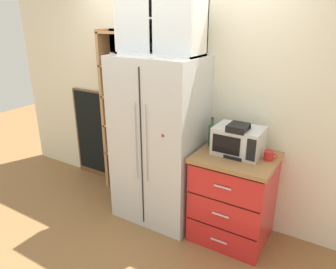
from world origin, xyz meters
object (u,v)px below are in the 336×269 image
at_px(coffee_maker, 238,140).
at_px(bottle_green, 212,133).
at_px(refrigerator, 160,141).
at_px(mug_red, 269,156).
at_px(microwave, 238,140).
at_px(chalkboard_menu, 93,134).

height_order(coffee_maker, bottle_green, coffee_maker).
relative_size(refrigerator, mug_red, 14.93).
bearing_deg(coffee_maker, microwave, 103.25).
bearing_deg(chalkboard_menu, bottle_green, -5.95).
bearing_deg(coffee_maker, bottle_green, 163.80).
bearing_deg(bottle_green, coffee_maker, -16.20).
xyz_separation_m(coffee_maker, bottle_green, (-0.30, 0.09, -0.03)).
bearing_deg(refrigerator, chalkboard_menu, 166.50).
bearing_deg(coffee_maker, refrigerator, -177.85).
bearing_deg(mug_red, refrigerator, -175.92).
xyz_separation_m(microwave, coffee_maker, (0.01, -0.04, 0.03)).
bearing_deg(microwave, coffee_maker, -76.75).
relative_size(mug_red, chalkboard_menu, 0.10).
height_order(coffee_maker, mug_red, coffee_maker).
relative_size(coffee_maker, mug_red, 2.61).
bearing_deg(bottle_green, refrigerator, -167.49).
xyz_separation_m(refrigerator, chalkboard_menu, (-1.28, 0.31, -0.27)).
bearing_deg(microwave, bottle_green, 171.15).
distance_m(microwave, mug_red, 0.30).
distance_m(refrigerator, coffee_maker, 0.85).
height_order(bottle_green, chalkboard_menu, chalkboard_menu).
relative_size(mug_red, bottle_green, 0.41).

